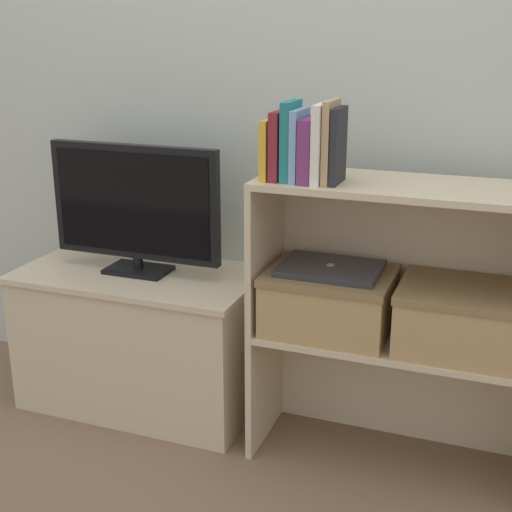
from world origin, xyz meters
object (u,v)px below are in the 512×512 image
at_px(book_tan, 331,142).
at_px(book_charcoal, 338,146).
at_px(book_teal, 291,141).
at_px(book_ivory, 322,143).
at_px(storage_basket_left, 329,298).
at_px(laptop, 331,268).
at_px(tv, 135,206).
at_px(book_mustard, 270,149).
at_px(storage_basket_right, 465,316).
at_px(book_skyblue, 299,145).
at_px(book_maroon, 280,145).
at_px(book_plum, 310,150).
at_px(tv_stand, 142,337).

xyz_separation_m(book_tan, book_charcoal, (0.02, -0.00, -0.01)).
xyz_separation_m(book_teal, book_charcoal, (0.14, 0.00, -0.01)).
height_order(book_ivory, storage_basket_left, book_ivory).
relative_size(book_charcoal, laptop, 0.71).
height_order(book_tan, book_charcoal, book_tan).
distance_m(tv, book_ivory, 0.75).
relative_size(book_mustard, storage_basket_right, 0.45).
bearing_deg(laptop, book_mustard, -165.04).
xyz_separation_m(tv, book_mustard, (0.53, -0.12, 0.24)).
distance_m(storage_basket_left, laptop, 0.10).
bearing_deg(tv, storage_basket_left, -5.47).
distance_m(tv, book_tan, 0.77).
bearing_deg(book_mustard, book_skyblue, -0.00).
height_order(book_mustard, book_maroon, book_maroon).
xyz_separation_m(book_charcoal, storage_basket_right, (0.38, 0.05, -0.48)).
bearing_deg(book_plum, book_tan, 0.00).
xyz_separation_m(book_maroon, book_charcoal, (0.17, 0.00, 0.01)).
height_order(book_teal, book_charcoal, book_teal).
distance_m(book_teal, book_ivory, 0.09).
height_order(book_charcoal, storage_basket_right, book_charcoal).
bearing_deg(storage_basket_right, book_skyblue, -174.42).
bearing_deg(book_mustard, book_tan, 0.00).
bearing_deg(laptop, book_ivory, -116.87).
distance_m(book_plum, book_tan, 0.06).
relative_size(book_skyblue, book_charcoal, 0.96).
xyz_separation_m(book_teal, laptop, (0.12, 0.05, -0.39)).
bearing_deg(tv_stand, book_charcoal, -9.16).
relative_size(tv_stand, storage_basket_left, 2.21).
distance_m(book_teal, book_skyblue, 0.03).
distance_m(tv_stand, book_ivory, 1.03).
distance_m(tv_stand, book_skyblue, 0.98).
height_order(book_teal, laptop, book_teal).
relative_size(book_mustard, storage_basket_left, 0.45).
bearing_deg(book_ivory, book_tan, 0.00).
xyz_separation_m(tv, book_teal, (0.59, -0.12, 0.27)).
relative_size(book_mustard, book_maroon, 0.87).
xyz_separation_m(tv_stand, book_mustard, (0.53, -0.12, 0.74)).
relative_size(tv, book_skyblue, 3.03).
height_order(book_teal, book_plum, book_teal).
relative_size(tv, book_charcoal, 2.90).
distance_m(book_mustard, laptop, 0.41).
height_order(book_skyblue, storage_basket_left, book_skyblue).
bearing_deg(book_teal, book_plum, 0.00).
xyz_separation_m(book_maroon, book_skyblue, (0.06, -0.00, 0.00)).
height_order(book_skyblue, book_charcoal, book_charcoal).
height_order(tv, book_skyblue, book_skyblue).
distance_m(book_plum, laptop, 0.37).
distance_m(book_mustard, storage_basket_right, 0.75).
bearing_deg(book_maroon, book_mustard, 180.00).
height_order(tv, book_tan, book_tan).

